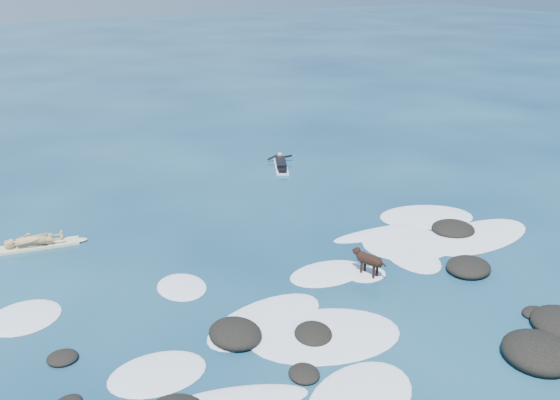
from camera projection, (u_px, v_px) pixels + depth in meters
ground at (311, 293)px, 15.66m from camera, size 160.00×160.00×0.00m
reef_rocks at (396, 341)px, 13.54m from camera, size 14.63×7.40×0.60m
breaking_foam at (343, 289)px, 15.83m from camera, size 15.87×9.12×0.12m
standing_surfer_rig at (32, 227)px, 17.88m from camera, size 2.97×0.91×1.69m
paddling_surfer_rig at (281, 164)px, 25.04m from camera, size 1.50×2.24×0.40m
dog at (368, 259)px, 16.36m from camera, size 0.49×1.13×0.73m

